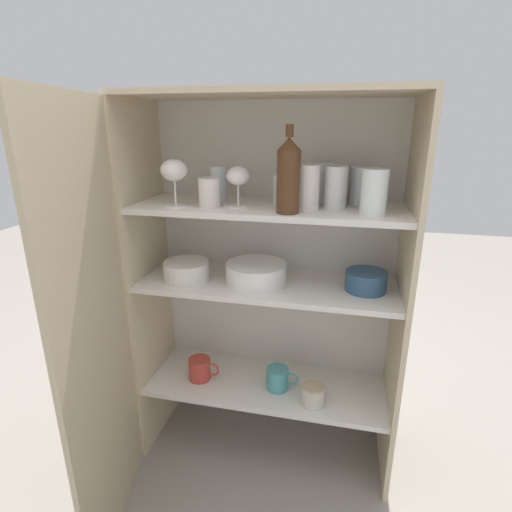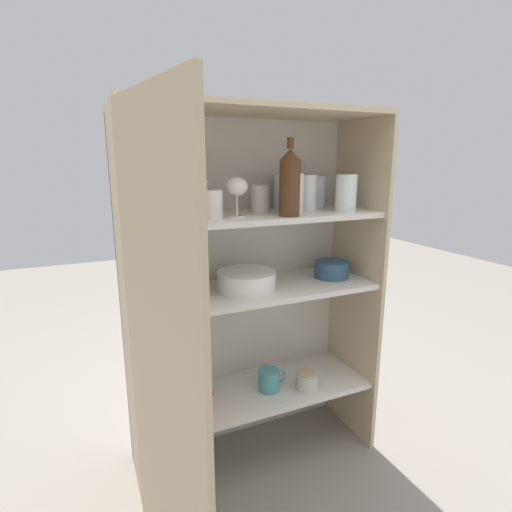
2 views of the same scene
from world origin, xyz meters
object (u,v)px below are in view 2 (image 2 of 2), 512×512
at_px(mixing_bowl_large, 180,291).
at_px(serving_bowl_small, 331,268).
at_px(plate_stack_white, 246,281).
at_px(wine_bottle, 290,182).
at_px(coffee_mug_primary, 269,380).
at_px(storage_jar, 307,381).

bearing_deg(mixing_bowl_large, serving_bowl_small, 3.39).
bearing_deg(serving_bowl_small, mixing_bowl_large, -176.61).
xyz_separation_m(plate_stack_white, mixing_bowl_large, (-0.26, -0.03, 0.00)).
xyz_separation_m(wine_bottle, mixing_bowl_large, (-0.38, 0.07, -0.36)).
bearing_deg(wine_bottle, serving_bowl_small, 22.00).
bearing_deg(coffee_mug_primary, mixing_bowl_large, -177.88).
relative_size(wine_bottle, coffee_mug_primary, 2.13).
bearing_deg(mixing_bowl_large, coffee_mug_primary, 2.12).
height_order(wine_bottle, coffee_mug_primary, wine_bottle).
xyz_separation_m(serving_bowl_small, storage_jar, (-0.16, -0.09, -0.44)).
xyz_separation_m(wine_bottle, serving_bowl_small, (0.26, 0.11, -0.36)).
relative_size(serving_bowl_small, coffee_mug_primary, 1.13).
bearing_deg(serving_bowl_small, wine_bottle, -158.00).
distance_m(mixing_bowl_large, storage_jar, 0.66).
bearing_deg(mixing_bowl_large, wine_bottle, -10.14).
xyz_separation_m(coffee_mug_primary, storage_jar, (0.14, -0.06, -0.01)).
distance_m(mixing_bowl_large, coffee_mug_primary, 0.55).
xyz_separation_m(serving_bowl_small, coffee_mug_primary, (-0.30, -0.03, -0.43)).
bearing_deg(storage_jar, coffee_mug_primary, 156.66).
xyz_separation_m(plate_stack_white, serving_bowl_small, (0.39, 0.01, 0.00)).
xyz_separation_m(mixing_bowl_large, coffee_mug_primary, (0.35, 0.01, -0.43)).
xyz_separation_m(wine_bottle, coffee_mug_primary, (-0.03, 0.08, -0.79)).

